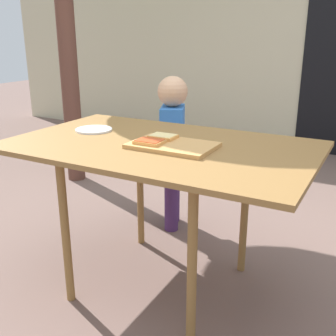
{
  "coord_description": "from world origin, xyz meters",
  "views": [
    {
      "loc": [
        0.9,
        -1.59,
        1.25
      ],
      "look_at": [
        0.04,
        0.0,
        0.64
      ],
      "focal_mm": 43.41,
      "sensor_mm": 36.0,
      "label": 1
    }
  ],
  "objects_px": {
    "pizza_slice_near_left": "(149,142)",
    "child_left": "(172,142)",
    "dining_table": "(160,157)",
    "pizza_slice_far_left": "(163,137)",
    "cutting_board": "(173,145)",
    "plate_white_left": "(94,130)"
  },
  "relations": [
    {
      "from": "dining_table",
      "to": "pizza_slice_far_left",
      "type": "relative_size",
      "value": 11.34
    },
    {
      "from": "cutting_board",
      "to": "child_left",
      "type": "xyz_separation_m",
      "value": [
        -0.35,
        0.67,
        -0.19
      ]
    },
    {
      "from": "cutting_board",
      "to": "pizza_slice_far_left",
      "type": "relative_size",
      "value": 3.01
    },
    {
      "from": "cutting_board",
      "to": "child_left",
      "type": "relative_size",
      "value": 0.38
    },
    {
      "from": "child_left",
      "to": "plate_white_left",
      "type": "bearing_deg",
      "value": -106.18
    },
    {
      "from": "plate_white_left",
      "to": "pizza_slice_near_left",
      "type": "bearing_deg",
      "value": -18.81
    },
    {
      "from": "dining_table",
      "to": "child_left",
      "type": "relative_size",
      "value": 1.42
    },
    {
      "from": "child_left",
      "to": "pizza_slice_near_left",
      "type": "bearing_deg",
      "value": -69.86
    },
    {
      "from": "pizza_slice_far_left",
      "to": "child_left",
      "type": "distance_m",
      "value": 0.7
    },
    {
      "from": "pizza_slice_near_left",
      "to": "child_left",
      "type": "bearing_deg",
      "value": 110.14
    },
    {
      "from": "pizza_slice_far_left",
      "to": "plate_white_left",
      "type": "bearing_deg",
      "value": 175.28
    },
    {
      "from": "pizza_slice_far_left",
      "to": "child_left",
      "type": "xyz_separation_m",
      "value": [
        -0.27,
        0.61,
        -0.2
      ]
    },
    {
      "from": "plate_white_left",
      "to": "pizza_slice_far_left",
      "type": "bearing_deg",
      "value": -4.72
    },
    {
      "from": "pizza_slice_near_left",
      "to": "child_left",
      "type": "height_order",
      "value": "child_left"
    },
    {
      "from": "dining_table",
      "to": "pizza_slice_far_left",
      "type": "distance_m",
      "value": 0.1
    },
    {
      "from": "dining_table",
      "to": "pizza_slice_far_left",
      "type": "height_order",
      "value": "pizza_slice_far_left"
    },
    {
      "from": "pizza_slice_far_left",
      "to": "child_left",
      "type": "relative_size",
      "value": 0.12
    },
    {
      "from": "dining_table",
      "to": "pizza_slice_near_left",
      "type": "bearing_deg",
      "value": -94.69
    },
    {
      "from": "cutting_board",
      "to": "pizza_slice_far_left",
      "type": "xyz_separation_m",
      "value": [
        -0.08,
        0.06,
        0.02
      ]
    },
    {
      "from": "cutting_board",
      "to": "plate_white_left",
      "type": "bearing_deg",
      "value": 169.65
    },
    {
      "from": "child_left",
      "to": "cutting_board",
      "type": "bearing_deg",
      "value": -62.08
    },
    {
      "from": "dining_table",
      "to": "plate_white_left",
      "type": "distance_m",
      "value": 0.45
    }
  ]
}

